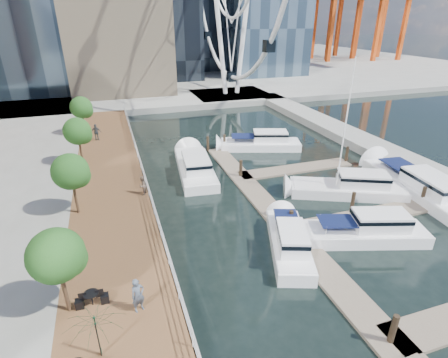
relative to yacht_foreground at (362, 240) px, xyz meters
The scene contains 14 objects.
ground 9.26m from the yacht_foreground, 142.89° to the right, with size 520.00×520.00×0.00m, color black.
boardwalk 18.90m from the yacht_foreground, 150.12° to the left, with size 6.00×60.00×1.00m, color brown.
seawall 16.37m from the yacht_foreground, 144.88° to the left, with size 0.25×60.00×1.00m, color #595954.
land_far 96.70m from the yacht_foreground, 94.38° to the left, with size 200.00×114.00×1.00m, color gray.
breakwater 19.16m from the yacht_foreground, 48.80° to the left, with size 4.00×60.00×1.00m, color gray.
pier 46.89m from the yacht_foreground, 81.89° to the left, with size 14.00×12.00×1.00m, color gray.
railing 16.51m from the yacht_foreground, 145.08° to the left, with size 0.10×60.00×1.05m, color white, non-canonical shape.
floating_docks 4.46m from the yacht_foreground, 82.45° to the left, with size 16.00×34.00×2.60m.
street_trees 21.02m from the yacht_foreground, 155.87° to the left, with size 2.60×42.60×4.60m.
yacht_foreground is the anchor object (origin of this frame).
pedestrian_near 15.82m from the yacht_foreground, behind, with size 0.68×0.44×1.86m, color #485260.
pedestrian_mid 17.12m from the yacht_foreground, 144.64° to the left, with size 0.76×0.59×1.56m, color #846C5B.
pedestrian_far 30.90m from the yacht_foreground, 124.33° to the left, with size 1.14×0.47×1.94m, color #353C42.
moored_yachts 6.59m from the yacht_foreground, 73.30° to the left, with size 22.30×37.44×11.50m.
Camera 1 is at (-8.20, -10.68, 14.20)m, focal length 28.00 mm.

